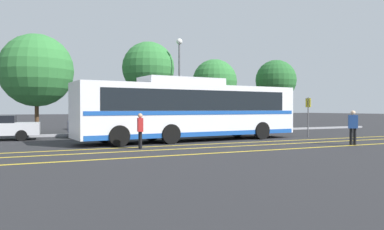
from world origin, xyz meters
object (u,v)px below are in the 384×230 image
Objects in this scene: pedestrian_0 at (140,129)px; street_lamp at (179,68)px; parked_car_2 at (194,124)px; pedestrian_1 at (353,125)px; transit_bus at (192,109)px; parked_car_1 at (107,125)px; parked_car_3 at (256,123)px; tree_1 at (36,70)px; tree_0 at (148,68)px; tree_3 at (215,82)px; tree_2 at (276,80)px; bus_stop_sign at (308,112)px.

street_lamp reaches higher than pedestrian_0.
pedestrian_1 is (3.61, -10.52, 0.23)m from parked_car_2.
parked_car_1 is (-3.65, 4.80, -0.99)m from transit_bus.
parked_car_3 is 16.39m from tree_1.
pedestrian_0 is at bearing -73.84° from tree_1.
parked_car_3 is at bearing 121.52° from pedestrian_1.
tree_0 is (-6.85, 4.94, 4.26)m from parked_car_3.
street_lamp reaches higher than transit_bus.
parked_car_2 is 11.12m from pedestrian_1.
tree_1 is (-7.55, 10.00, 2.74)m from transit_bus.
tree_0 is at bearing 132.46° from street_lamp.
street_lamp reaches higher than pedestrian_1.
tree_2 is at bearing -25.39° from tree_3.
tree_3 is at bearing 30.75° from street_lamp.
parked_car_1 is at bearing 172.55° from pedestrian_1.
tree_0 is (-5.42, 15.18, 4.04)m from pedestrian_1.
parked_car_2 is at bearing 82.80° from parked_car_3.
bus_stop_sign reaches higher than parked_car_3.
tree_1 is at bearing 174.03° from tree_2.
street_lamp is at bearing -177.78° from tree_2.
tree_1 is 1.17× the size of tree_2.
parked_car_3 is at bearing -142.50° from tree_2.
pedestrian_0 is 0.22× the size of street_lamp.
parked_car_3 is 5.50m from bus_stop_sign.
street_lamp reaches higher than parked_car_1.
parked_car_3 is 0.61× the size of tree_1.
parked_car_2 is (2.45, 4.94, -1.02)m from transit_bus.
tree_1 is (-15.03, 5.34, 3.76)m from parked_car_3.
parked_car_3 is 6.60m from tree_3.
bus_stop_sign is 0.35× the size of street_lamp.
pedestrian_1 is at bearing 167.98° from parked_car_3.
street_lamp is at bearing -13.42° from tree_1.
pedestrian_0 is 0.22× the size of tree_1.
street_lamp is (-5.13, 8.38, 3.31)m from bus_stop_sign.
parked_car_2 is at bearing -85.41° from parked_car_1.
pedestrian_0 is at bearing -155.88° from pedestrian_1.
transit_bus is 2.16× the size of tree_3.
parked_car_3 is at bearing -19.54° from tree_1.
pedestrian_1 is 0.27× the size of tree_3.
transit_bus reaches higher than pedestrian_0.
tree_0 is 1.16× the size of tree_3.
street_lamp is at bearing 55.52° from parked_car_3.
tree_1 reaches higher than transit_bus.
bus_stop_sign is at bearing 111.80° from pedestrian_1.
tree_1 is (-3.73, 12.87, 3.61)m from pedestrian_0.
pedestrian_0 reaches higher than parked_car_2.
transit_bus is 14.47m from tree_2.
transit_bus is 3.18× the size of parked_car_2.
tree_1 is at bearing 40.11° from parked_car_1.
pedestrian_0 is at bearing -109.65° from tree_0.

